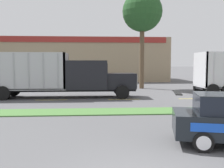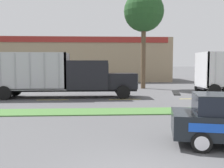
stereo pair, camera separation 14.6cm
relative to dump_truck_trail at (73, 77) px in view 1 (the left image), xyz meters
name	(u,v)px [view 1 (the left image)]	position (x,y,z in m)	size (l,w,h in m)	color
grass_verge	(117,111)	(3.01, -6.34, -1.56)	(120.00, 1.92, 0.06)	#477538
centre_line_3	(51,100)	(-1.44, -1.38, -1.59)	(2.40, 0.14, 0.01)	yellow
centre_line_4	(124,99)	(3.96, -1.38, -1.59)	(2.40, 0.14, 0.01)	yellow
centre_line_5	(194,99)	(9.36, -1.38, -1.59)	(2.40, 0.14, 0.01)	yellow
dump_truck_trail	(73,77)	(0.00, 0.00, 0.00)	(11.84, 2.77, 3.52)	black
store_building_backdrop	(67,60)	(-2.97, 22.24, 1.72)	(31.77, 12.10, 6.63)	#9E896B
tree_behind_centre	(142,8)	(6.87, 7.07, 7.04)	(4.28, 4.28, 11.49)	brown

